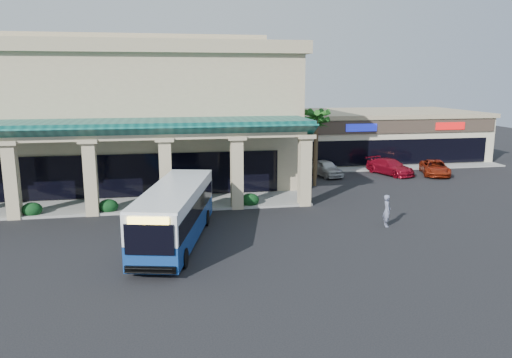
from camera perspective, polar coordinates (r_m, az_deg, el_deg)
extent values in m
plane|color=black|center=(27.37, -3.73, -6.26)|extent=(110.00, 110.00, 0.00)
imported|color=slate|center=(29.36, 14.74, -3.52)|extent=(0.57, 0.75, 1.84)
imported|color=beige|center=(43.39, 7.99, 1.24)|extent=(2.36, 4.29, 1.38)
imported|color=maroon|center=(45.22, 15.06, 1.36)|extent=(3.43, 5.09, 1.37)
imported|color=maroon|center=(46.17, 19.77, 1.22)|extent=(3.59, 5.06, 1.28)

